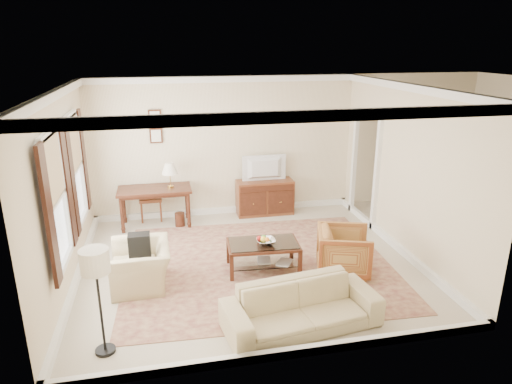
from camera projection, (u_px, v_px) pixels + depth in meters
name	position (u px, v px, depth m)	size (l,w,h in m)	color
room_shell	(247.00, 116.00, 6.88)	(5.51, 5.01, 2.91)	beige
annex_bedroom	(449.00, 203.00, 9.50)	(3.00, 2.70, 2.90)	beige
window_front	(56.00, 201.00, 5.99)	(0.12, 1.56, 1.80)	#CCB284
window_rear	(76.00, 169.00, 7.48)	(0.12, 1.56, 1.80)	#CCB284
doorway	(365.00, 170.00, 9.25)	(0.10, 1.12, 2.25)	white
rug	(259.00, 265.00, 7.59)	(4.32, 3.70, 0.01)	maroon
writing_desk	(155.00, 194.00, 9.05)	(1.43, 0.72, 0.78)	#462014
desk_chair	(150.00, 195.00, 9.40)	(0.45, 0.45, 1.05)	brown
desk_lamp	(170.00, 175.00, 9.00)	(0.32, 0.32, 0.50)	silver
framed_prints	(155.00, 126.00, 9.07)	(0.25, 0.04, 0.68)	#462014
sideboard	(265.00, 197.00, 9.78)	(1.20, 0.46, 0.74)	brown
tv	(265.00, 161.00, 9.50)	(0.89, 0.51, 0.12)	black
coffee_table	(263.00, 249.00, 7.33)	(1.18, 0.74, 0.48)	#462014
fruit_bowl	(266.00, 241.00, 7.24)	(0.42, 0.42, 0.10)	silver
book_a	(257.00, 260.00, 7.35)	(0.28, 0.04, 0.38)	brown
book_b	(278.00, 261.00, 7.32)	(0.28, 0.03, 0.38)	brown
striped_armchair	(344.00, 249.00, 7.21)	(0.80, 0.75, 0.83)	brown
club_armchair	(140.00, 259.00, 6.84)	(0.99, 0.64, 0.87)	tan
backpack	(139.00, 243.00, 6.80)	(0.32, 0.22, 0.40)	black
sofa	(302.00, 300.00, 5.83)	(2.01, 0.59, 0.79)	tan
floor_lamp	(96.00, 269.00, 5.12)	(0.33, 0.33, 1.34)	black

